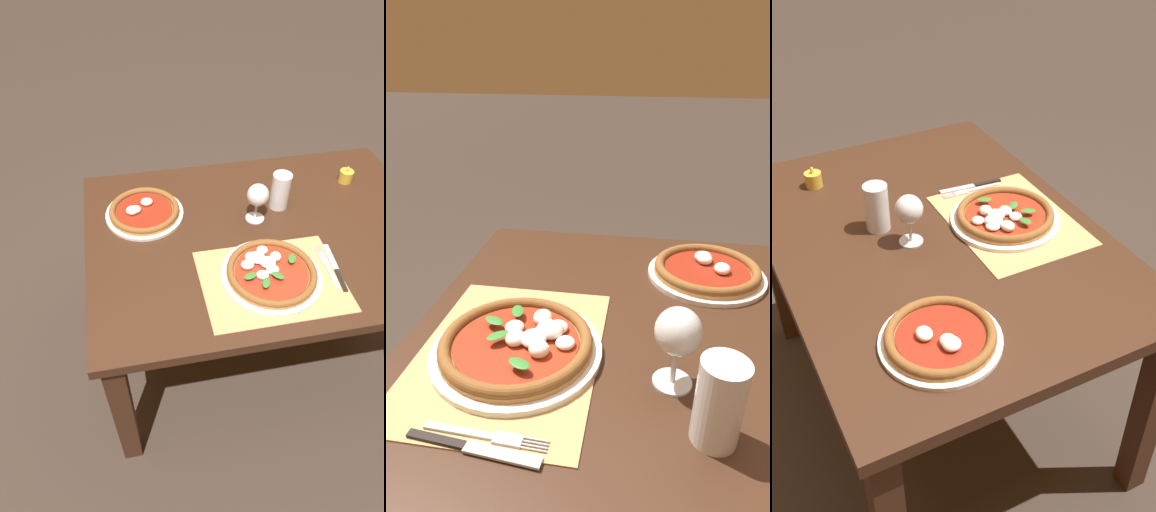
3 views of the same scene
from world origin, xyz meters
TOP-DOWN VIEW (x-y plane):
  - ground_plane at (0.00, 0.00)m, footprint 24.00×24.00m
  - dining_table at (0.00, 0.00)m, footprint 1.29×0.92m
  - paper_placemat at (-0.04, -0.23)m, footprint 0.47×0.35m
  - pizza_near at (-0.05, -0.21)m, footprint 0.33×0.33m
  - pizza_far at (-0.42, 0.18)m, footprint 0.30×0.30m
  - wine_glass at (-0.01, 0.08)m, footprint 0.08×0.08m
  - pint_glass at (0.10, 0.14)m, footprint 0.07×0.07m
  - fork at (0.16, -0.21)m, footprint 0.03×0.20m
  - knife at (0.18, -0.22)m, footprint 0.04×0.22m
  - votive_candle at (0.43, 0.24)m, footprint 0.06×0.06m

SIDE VIEW (x-z plane):
  - ground_plane at x=0.00m, z-range 0.00..0.00m
  - dining_table at x=0.00m, z-range 0.27..1.01m
  - paper_placemat at x=-0.04m, z-range 0.74..0.74m
  - fork at x=0.16m, z-range 0.74..0.75m
  - knife at x=0.18m, z-range 0.74..0.75m
  - pizza_far at x=-0.42m, z-range 0.73..0.78m
  - pizza_near at x=-0.05m, z-range 0.74..0.79m
  - votive_candle at x=0.43m, z-range 0.73..0.80m
  - pint_glass at x=0.10m, z-range 0.74..0.88m
  - wine_glass at x=-0.01m, z-range 0.77..0.92m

